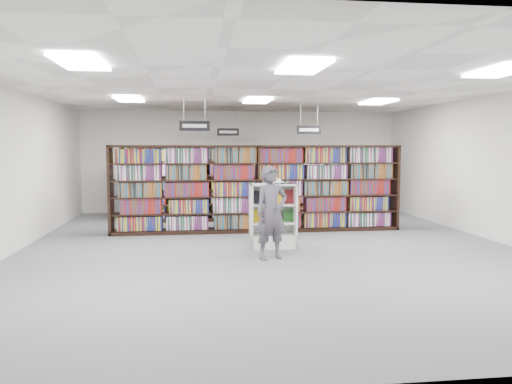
{
  "coord_description": "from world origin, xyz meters",
  "views": [
    {
      "loc": [
        -1.53,
        -9.96,
        2.03
      ],
      "look_at": [
        -0.22,
        0.5,
        1.1
      ],
      "focal_mm": 35.0,
      "sensor_mm": 36.0,
      "label": 1
    }
  ],
  "objects": [
    {
      "name": "open_book",
      "position": [
        0.19,
        0.02,
        1.34
      ],
      "size": [
        0.54,
        0.32,
        0.12
      ],
      "rotation": [
        0.0,
        0.0,
        -0.03
      ],
      "color": "black",
      "rests_on": "endcap_display"
    },
    {
      "name": "bookshelf_row_far",
      "position": [
        0.0,
        5.7,
        1.05
      ],
      "size": [
        7.0,
        0.6,
        2.1
      ],
      "color": "black",
      "rests_on": "floor"
    },
    {
      "name": "wall_front",
      "position": [
        0.0,
        -6.0,
        1.6
      ],
      "size": [
        10.0,
        0.1,
        3.2
      ],
      "primitive_type": "cube",
      "color": "silver",
      "rests_on": "ground"
    },
    {
      "name": "troffer_back_right",
      "position": [
        3.0,
        2.0,
        3.16
      ],
      "size": [
        0.6,
        1.2,
        0.04
      ],
      "primitive_type": "cube",
      "color": "white",
      "rests_on": "ceiling"
    },
    {
      "name": "endcap_display",
      "position": [
        0.06,
        -0.0,
        0.45
      ],
      "size": [
        0.94,
        0.47,
        1.31
      ],
      "rotation": [
        0.0,
        0.0,
        -0.01
      ],
      "color": "white",
      "rests_on": "floor"
    },
    {
      "name": "troffer_front_right",
      "position": [
        3.0,
        -3.0,
        3.16
      ],
      "size": [
        0.6,
        1.2,
        0.04
      ],
      "primitive_type": "cube",
      "color": "white",
      "rests_on": "ceiling"
    },
    {
      "name": "bookshelf_row_mid",
      "position": [
        0.0,
        4.0,
        1.05
      ],
      "size": [
        7.0,
        0.6,
        2.1
      ],
      "color": "black",
      "rests_on": "floor"
    },
    {
      "name": "aisle_sign_center",
      "position": [
        -0.5,
        5.0,
        2.53
      ],
      "size": [
        0.65,
        0.02,
        0.8
      ],
      "color": "#B2B2B7",
      "rests_on": "ceiling"
    },
    {
      "name": "troffer_front_center",
      "position": [
        0.0,
        -3.0,
        3.16
      ],
      "size": [
        0.6,
        1.2,
        0.04
      ],
      "primitive_type": "cube",
      "color": "white",
      "rests_on": "ceiling"
    },
    {
      "name": "bookshelf_row_near",
      "position": [
        0.0,
        2.0,
        1.05
      ],
      "size": [
        7.0,
        0.6,
        2.1
      ],
      "color": "black",
      "rests_on": "floor"
    },
    {
      "name": "ceiling",
      "position": [
        0.0,
        0.0,
        3.2
      ],
      "size": [
        10.0,
        12.0,
        0.1
      ],
      "primitive_type": "cube",
      "color": "white",
      "rests_on": "wall_back"
    },
    {
      "name": "troffer_front_left",
      "position": [
        -3.0,
        -3.0,
        3.16
      ],
      "size": [
        0.6,
        1.2,
        0.04
      ],
      "primitive_type": "cube",
      "color": "white",
      "rests_on": "ceiling"
    },
    {
      "name": "aisle_sign_right",
      "position": [
        1.5,
        3.0,
        2.53
      ],
      "size": [
        0.65,
        0.02,
        0.8
      ],
      "color": "#B2B2B7",
      "rests_on": "ceiling"
    },
    {
      "name": "troffer_back_center",
      "position": [
        0.0,
        2.0,
        3.16
      ],
      "size": [
        0.6,
        1.2,
        0.04
      ],
      "primitive_type": "cube",
      "color": "white",
      "rests_on": "ceiling"
    },
    {
      "name": "troffer_back_left",
      "position": [
        -3.0,
        2.0,
        3.16
      ],
      "size": [
        0.6,
        1.2,
        0.04
      ],
      "primitive_type": "cube",
      "color": "white",
      "rests_on": "ceiling"
    },
    {
      "name": "aisle_sign_left",
      "position": [
        -1.5,
        1.0,
        2.53
      ],
      "size": [
        0.65,
        0.02,
        0.8
      ],
      "color": "#B2B2B7",
      "rests_on": "ceiling"
    },
    {
      "name": "wall_left",
      "position": [
        -5.0,
        0.0,
        1.6
      ],
      "size": [
        0.1,
        12.0,
        3.2
      ],
      "primitive_type": "cube",
      "color": "silver",
      "rests_on": "ground"
    },
    {
      "name": "floor",
      "position": [
        0.0,
        0.0,
        0.0
      ],
      "size": [
        12.0,
        12.0,
        0.0
      ],
      "primitive_type": "plane",
      "color": "#5A595F",
      "rests_on": "ground"
    },
    {
      "name": "wall_right",
      "position": [
        5.0,
        0.0,
        1.6
      ],
      "size": [
        0.1,
        12.0,
        3.2
      ],
      "primitive_type": "cube",
      "color": "silver",
      "rests_on": "ground"
    },
    {
      "name": "shopper",
      "position": [
        -0.13,
        -1.05,
        0.85
      ],
      "size": [
        0.72,
        0.58,
        1.71
      ],
      "primitive_type": "imported",
      "rotation": [
        0.0,
        0.0,
        0.32
      ],
      "color": "#504B56",
      "rests_on": "floor"
    },
    {
      "name": "wall_back",
      "position": [
        0.0,
        6.0,
        1.6
      ],
      "size": [
        10.0,
        0.1,
        3.2
      ],
      "primitive_type": "cube",
      "color": "silver",
      "rests_on": "ground"
    }
  ]
}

